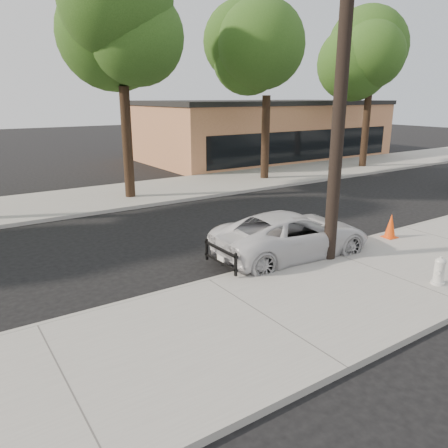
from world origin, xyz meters
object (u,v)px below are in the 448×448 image
(police_cruiser, at_px, (292,235))
(fire_hydrant, at_px, (439,271))
(utility_pole, at_px, (341,88))
(traffic_cone, at_px, (391,226))

(police_cruiser, xyz_separation_m, fire_hydrant, (1.35, -3.68, -0.19))
(utility_pole, distance_m, fire_hydrant, 5.09)
(utility_pole, relative_size, police_cruiser, 1.90)
(utility_pole, relative_size, traffic_cone, 11.48)
(traffic_cone, bearing_deg, police_cruiser, 167.55)
(utility_pole, distance_m, police_cruiser, 4.19)
(police_cruiser, distance_m, fire_hydrant, 3.93)
(fire_hydrant, bearing_deg, traffic_cone, 32.50)
(fire_hydrant, relative_size, traffic_cone, 0.85)
(fire_hydrant, xyz_separation_m, traffic_cone, (2.14, 2.91, 0.06))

